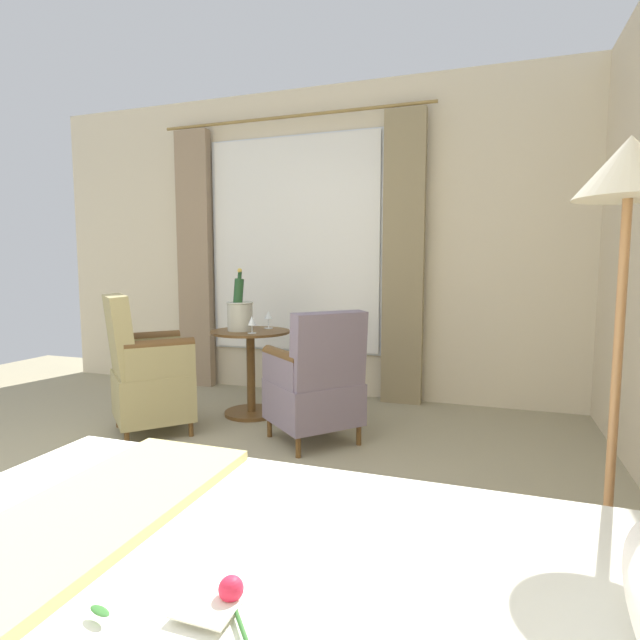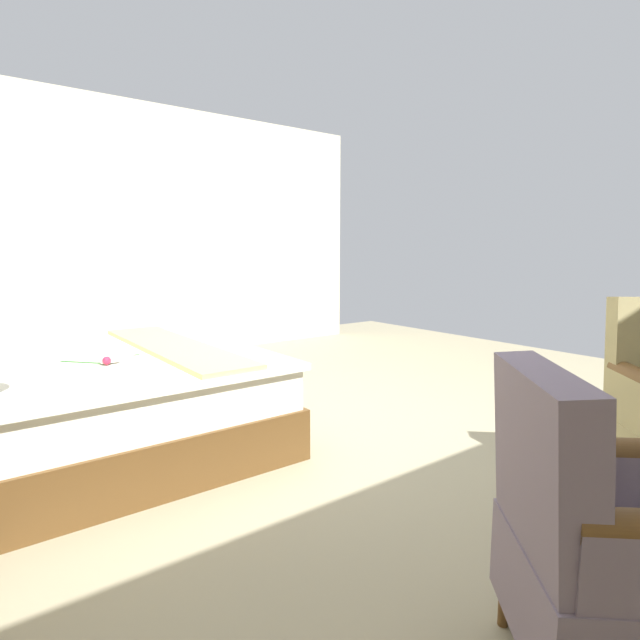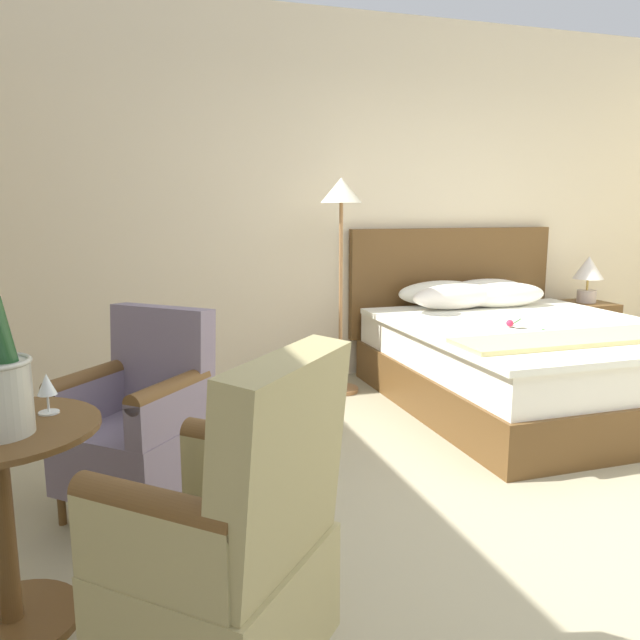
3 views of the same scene
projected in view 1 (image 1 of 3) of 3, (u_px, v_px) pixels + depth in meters
name	position (u px, v px, depth m)	size (l,w,h in m)	color
wall_window_side	(297.00, 246.00, 4.88)	(0.27, 5.38, 2.90)	beige
floor_lamp_brass	(625.00, 242.00, 1.47)	(0.31, 0.31, 1.61)	#A27044
side_table_round	(251.00, 367.00, 4.14)	(0.65, 0.65, 0.71)	brown
champagne_bucket	(240.00, 312.00, 4.09)	(0.22, 0.22, 0.51)	#BABBAC
wine_glass_near_bucket	(252.00, 322.00, 3.92)	(0.07, 0.07, 0.14)	white
wine_glass_near_edge	(268.00, 316.00, 4.24)	(0.07, 0.07, 0.15)	white
armchair_by_window	(316.00, 384.00, 3.47)	(0.78, 0.78, 0.94)	brown
armchair_facing_bed	(146.00, 375.00, 3.68)	(0.78, 0.78, 1.04)	brown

